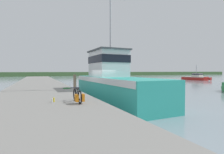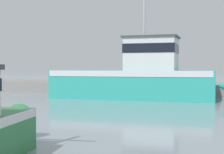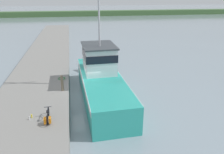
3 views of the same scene
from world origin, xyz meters
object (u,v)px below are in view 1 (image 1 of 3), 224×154
Objects in this scene: water_bottle_on_curb at (54,100)px; water_bottle_by_bike at (52,101)px; fishing_boat_main at (111,82)px; boat_green_anchored at (196,77)px; bicycle_touring at (78,96)px; mooring_post at (75,83)px.

water_bottle_on_curb is 1.03× the size of water_bottle_by_bike.
fishing_boat_main is 1.66× the size of boat_green_anchored.
bicycle_touring is at bearing -20.52° from water_bottle_by_bike.
fishing_boat_main is 59.90× the size of water_bottle_on_curb.
boat_green_anchored is 45.92m from water_bottle_on_curb.
water_bottle_on_curb is at bearing 25.21° from boat_green_anchored.
fishing_boat_main reaches higher than boat_green_anchored.
boat_green_anchored is at bearing 30.25° from mooring_post.
water_bottle_by_bike is (-5.00, -4.57, -0.53)m from fishing_boat_main.
water_bottle_by_bike is (-0.10, -0.23, -0.00)m from water_bottle_on_curb.
mooring_post is at bearing -171.97° from fishing_boat_main.
fishing_boat_main is at bearing 41.54° from water_bottle_on_curb.
boat_green_anchored reaches higher than bicycle_touring.
water_bottle_on_curb is 0.25m from water_bottle_by_bike.
water_bottle_on_curb is at bearing 66.36° from water_bottle_by_bike.
fishing_boat_main is 6.80m from water_bottle_by_bike.
mooring_post is 4.49m from water_bottle_by_bike.
boat_green_anchored reaches higher than water_bottle_by_bike.
mooring_post is at bearing 79.18° from bicycle_touring.
fishing_boat_main reaches higher than mooring_post.
mooring_post is 5.73× the size of water_bottle_on_curb.
water_bottle_on_curb is at bearing 146.30° from bicycle_touring.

